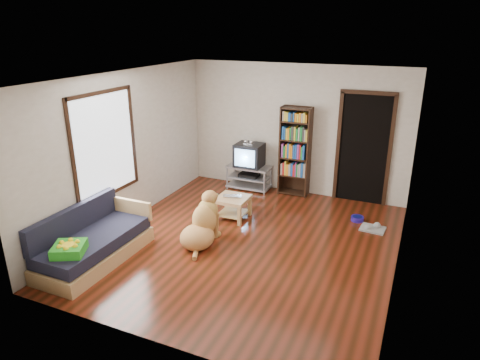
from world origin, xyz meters
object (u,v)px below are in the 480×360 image
at_px(tv_stand, 249,176).
at_px(crt_tv, 250,155).
at_px(laptop, 232,197).
at_px(dog, 202,225).
at_px(sofa, 93,244).
at_px(green_cushion, 69,249).
at_px(grey_rag, 373,229).
at_px(dog_bowl, 357,219).
at_px(bookshelf, 295,147).
at_px(coffee_table, 233,204).

xyz_separation_m(tv_stand, crt_tv, (0.00, 0.02, 0.47)).
xyz_separation_m(laptop, dog, (-0.05, -1.01, -0.10)).
relative_size(laptop, dog, 0.32).
relative_size(tv_stand, sofa, 0.50).
bearing_deg(green_cushion, grey_rag, 15.22).
bearing_deg(crt_tv, dog, -84.40).
xyz_separation_m(dog_bowl, bookshelf, (-1.43, 0.80, 0.96)).
xyz_separation_m(dog_bowl, tv_stand, (-2.38, 0.71, 0.23)).
distance_m(crt_tv, coffee_table, 1.61).
relative_size(green_cushion, dog_bowl, 1.81).
bearing_deg(coffee_table, bookshelf, 67.66).
bearing_deg(bookshelf, green_cushion, -112.78).
xyz_separation_m(crt_tv, bookshelf, (0.95, 0.07, 0.26)).
relative_size(dog_bowl, dog, 0.21).
xyz_separation_m(dog_bowl, crt_tv, (-2.38, 0.73, 0.70)).
height_order(bookshelf, coffee_table, bookshelf).
xyz_separation_m(tv_stand, coffee_table, (0.30, -1.49, 0.01)).
bearing_deg(green_cushion, crt_tv, 51.31).
bearing_deg(dog_bowl, bookshelf, 150.85).
relative_size(grey_rag, dog, 0.38).
bearing_deg(dog, sofa, -137.97).
relative_size(dog_bowl, bookshelf, 0.12).
bearing_deg(crt_tv, dog_bowl, -16.97).
distance_m(green_cushion, dog_bowl, 4.78).
relative_size(bookshelf, sofa, 1.00).
bearing_deg(green_cushion, laptop, 39.45).
relative_size(green_cushion, laptop, 1.20).
xyz_separation_m(tv_stand, sofa, (-0.97, -3.63, -0.01)).
relative_size(tv_stand, crt_tv, 1.55).
bearing_deg(bookshelf, sofa, -117.32).
bearing_deg(grey_rag, bookshelf, 148.81).
bearing_deg(dog, grey_rag, 32.88).
bearing_deg(green_cushion, tv_stand, 51.25).
relative_size(coffee_table, dog, 0.53).
relative_size(green_cushion, coffee_table, 0.72).
bearing_deg(coffee_table, crt_tv, 101.28).
distance_m(laptop, dog_bowl, 2.27).
xyz_separation_m(green_cushion, dog, (1.10, 1.67, -0.18)).
height_order(dog_bowl, dog, dog).
bearing_deg(crt_tv, bookshelf, 4.32).
distance_m(tv_stand, bookshelf, 1.20).
height_order(dog_bowl, tv_stand, tv_stand).
xyz_separation_m(grey_rag, coffee_table, (-2.38, -0.53, 0.27)).
distance_m(coffee_table, dog, 1.04).
xyz_separation_m(crt_tv, sofa, (-0.97, -3.65, -0.48)).
xyz_separation_m(coffee_table, dog, (-0.05, -1.04, 0.03)).
height_order(sofa, coffee_table, sofa).
height_order(laptop, grey_rag, laptop).
bearing_deg(crt_tv, green_cushion, -101.40).
relative_size(crt_tv, sofa, 0.32).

